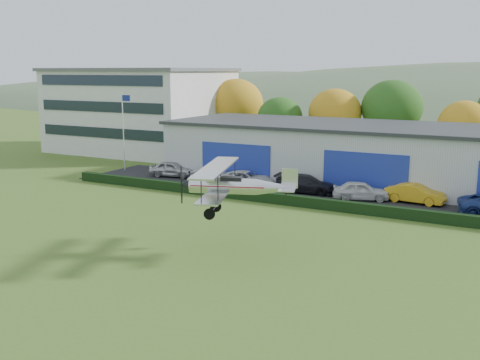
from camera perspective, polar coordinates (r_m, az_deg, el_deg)
The scene contains 15 objects.
ground at distance 30.75m, azimuth -9.14°, elevation -8.43°, with size 300.00×300.00×0.00m, color #43631F.
apron at distance 47.38m, azimuth 9.59°, elevation -1.55°, with size 48.00×9.00×0.05m, color black.
hedge at distance 42.90m, azimuth 7.49°, elevation -2.29°, with size 46.00×0.60×0.80m, color black.
hangar at distance 52.94m, azimuth 14.23°, elevation 2.46°, with size 40.60×12.60×5.30m.
office_block at distance 74.03m, azimuth -9.85°, elevation 6.93°, with size 20.60×15.60×10.40m.
flagpole at distance 58.91m, azimuth -11.51°, elevation 5.48°, with size 1.05×0.10×8.00m.
tree_belt at distance 65.85m, azimuth 13.65°, elevation 6.66°, with size 75.70×13.22×10.12m.
distant_hills at distance 165.95m, azimuth 20.69°, elevation 2.15°, with size 430.00×196.00×56.00m.
car_0 at distance 55.19m, azimuth -6.79°, elevation 1.09°, with size 1.76×4.37×1.49m, color silver.
car_1 at distance 52.04m, azimuth -2.49°, elevation 0.53°, with size 1.51×4.34×1.43m, color silver.
car_2 at distance 50.16m, azimuth 0.66°, elevation 0.12°, with size 2.28×4.94×1.37m, color silver.
car_3 at distance 47.97m, azimuth 6.59°, elevation -0.38°, with size 2.10×5.16×1.50m, color black.
car_4 at distance 45.97m, azimuth 11.98°, elevation -1.04°, with size 1.77×4.39×1.50m, color silver.
car_5 at distance 45.97m, azimuth 17.09°, elevation -1.30°, with size 1.56×4.49×1.48m, color gold.
biplane at distance 31.84m, azimuth -0.71°, elevation -0.47°, with size 6.66×7.51×2.83m.
Camera 1 is at (18.00, -22.80, 10.09)m, focal length 42.76 mm.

